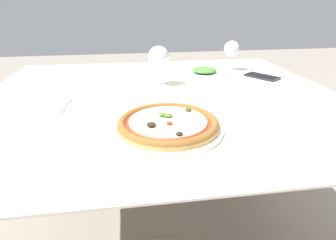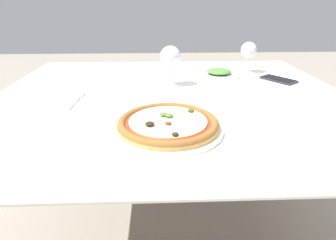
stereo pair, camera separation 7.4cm
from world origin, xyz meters
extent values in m
cube|color=brown|center=(0.00, 0.00, 0.73)|extent=(1.19, 1.05, 0.04)
cube|color=white|center=(0.00, 0.00, 0.75)|extent=(1.29, 1.15, 0.01)
cylinder|color=brown|center=(-0.54, 0.47, 0.36)|extent=(0.06, 0.06, 0.71)
cylinder|color=brown|center=(0.54, 0.47, 0.36)|extent=(0.06, 0.06, 0.71)
cylinder|color=white|center=(-0.03, -0.29, 0.76)|extent=(0.29, 0.29, 0.01)
cylinder|color=tan|center=(-0.03, -0.29, 0.77)|extent=(0.27, 0.27, 0.01)
torus|color=#935B28|center=(-0.03, -0.29, 0.77)|extent=(0.27, 0.27, 0.02)
cylinder|color=#BC381E|center=(-0.03, -0.29, 0.78)|extent=(0.23, 0.23, 0.00)
cylinder|color=beige|center=(-0.03, -0.29, 0.78)|extent=(0.21, 0.21, 0.00)
ellipsoid|color=#4C7A33|center=(-0.04, -0.26, 0.79)|extent=(0.02, 0.02, 0.01)
ellipsoid|color=#4C7A33|center=(-0.02, -0.27, 0.79)|extent=(0.02, 0.02, 0.01)
ellipsoid|color=#425123|center=(0.04, -0.24, 0.79)|extent=(0.02, 0.02, 0.01)
ellipsoid|color=#425123|center=(-0.02, -0.26, 0.79)|extent=(0.02, 0.02, 0.01)
ellipsoid|color=#2D2319|center=(-0.07, -0.33, 0.79)|extent=(0.02, 0.02, 0.01)
ellipsoid|color=#2D2319|center=(-0.01, -0.38, 0.79)|extent=(0.02, 0.02, 0.01)
ellipsoid|color=#A83323|center=(-0.03, -0.32, 0.79)|extent=(0.02, 0.02, 0.01)
cube|color=silver|center=(-0.34, -0.08, 0.76)|extent=(0.02, 0.11, 0.00)
cube|color=silver|center=(-0.33, -0.02, 0.76)|extent=(0.02, 0.01, 0.00)
cube|color=silver|center=(-0.35, 0.01, 0.76)|extent=(0.01, 0.05, 0.00)
cube|color=silver|center=(-0.34, 0.01, 0.76)|extent=(0.01, 0.05, 0.00)
cube|color=silver|center=(-0.33, 0.01, 0.76)|extent=(0.01, 0.05, 0.00)
cube|color=silver|center=(-0.32, 0.01, 0.76)|extent=(0.01, 0.05, 0.00)
cylinder|color=silver|center=(0.37, 0.33, 0.75)|extent=(0.08, 0.08, 0.00)
cylinder|color=silver|center=(0.37, 0.33, 0.79)|extent=(0.01, 0.01, 0.07)
sphere|color=silver|center=(0.37, 0.33, 0.86)|extent=(0.07, 0.07, 0.07)
cylinder|color=silver|center=(0.00, 0.13, 0.75)|extent=(0.07, 0.07, 0.00)
cylinder|color=silver|center=(0.00, 0.13, 0.80)|extent=(0.01, 0.01, 0.08)
sphere|color=silver|center=(0.00, 0.13, 0.87)|extent=(0.08, 0.08, 0.08)
cube|color=#232328|center=(0.47, 0.18, 0.76)|extent=(0.14, 0.16, 0.01)
cube|color=black|center=(0.47, 0.18, 0.76)|extent=(0.12, 0.14, 0.00)
cylinder|color=white|center=(0.23, 0.26, 0.76)|extent=(0.19, 0.19, 0.01)
ellipsoid|color=#4C8438|center=(0.23, 0.26, 0.77)|extent=(0.11, 0.11, 0.02)
cube|color=silver|center=(0.25, -0.34, 0.76)|extent=(0.16, 0.13, 0.01)
camera|label=1|loc=(-0.13, -0.96, 1.08)|focal=30.00mm
camera|label=2|loc=(-0.05, -0.97, 1.08)|focal=30.00mm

